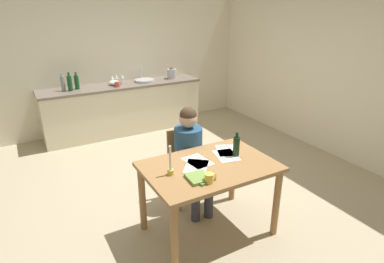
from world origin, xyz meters
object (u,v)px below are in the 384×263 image
(book_cookery, at_px, (202,178))
(sink_unit, at_px, (144,80))
(book_magazine, at_px, (198,178))
(wine_glass_near_sink, at_px, (122,76))
(wine_glass_back_left, at_px, (112,77))
(teacup_on_counter, at_px, (117,84))
(stovetop_kettle, at_px, (172,73))
(wine_bottle_on_table, at_px, (236,146))
(candlestick, at_px, (170,167))
(wine_glass_by_kettle, at_px, (116,77))
(person_seated, at_px, (191,152))
(chair_at_table, at_px, (186,162))
(mixing_bowl, at_px, (114,83))
(bottle_wine_red, at_px, (77,82))
(dining_table, at_px, (209,175))
(bottle_vinegar, at_px, (70,83))
(bottle_oil, at_px, (63,83))
(coffee_mug, at_px, (209,178))

(book_cookery, xyz_separation_m, sink_unit, (0.81, 3.43, 0.13))
(book_magazine, height_order, wine_glass_near_sink, wine_glass_near_sink)
(wine_glass_back_left, relative_size, teacup_on_counter, 1.25)
(stovetop_kettle, height_order, wine_glass_back_left, stovetop_kettle)
(wine_bottle_on_table, distance_m, teacup_on_counter, 3.05)
(wine_bottle_on_table, distance_m, stovetop_kettle, 3.29)
(candlestick, xyz_separation_m, wine_glass_by_kettle, (0.54, 3.36, 0.15))
(person_seated, distance_m, book_cookery, 0.79)
(chair_at_table, relative_size, mixing_bowl, 4.63)
(book_magazine, bearing_deg, mixing_bowl, 89.24)
(book_cookery, xyz_separation_m, bottle_wine_red, (-0.38, 3.45, 0.23))
(dining_table, relative_size, wine_glass_near_sink, 8.23)
(chair_at_table, bearing_deg, dining_table, -98.10)
(book_cookery, relative_size, sink_unit, 0.54)
(book_magazine, xyz_separation_m, bottle_vinegar, (-0.48, 3.37, 0.23))
(candlestick, relative_size, sink_unit, 0.80)
(book_magazine, bearing_deg, wine_glass_by_kettle, 88.00)
(chair_at_table, relative_size, sink_unit, 2.42)
(mixing_bowl, bearing_deg, teacup_on_counter, -86.00)
(mixing_bowl, bearing_deg, wine_glass_near_sink, 35.72)
(wine_glass_back_left, bearing_deg, wine_glass_near_sink, 0.00)
(dining_table, distance_m, sink_unit, 3.29)
(book_cookery, distance_m, stovetop_kettle, 3.70)
(chair_at_table, xyz_separation_m, wine_bottle_on_table, (0.25, -0.63, 0.40))
(teacup_on_counter, bearing_deg, wine_glass_near_sink, 57.98)
(chair_at_table, distance_m, wine_glass_back_left, 2.75)
(mixing_bowl, bearing_deg, bottle_oil, 179.58)
(teacup_on_counter, bearing_deg, coffee_mug, -93.86)
(candlestick, bearing_deg, wine_glass_by_kettle, 80.89)
(coffee_mug, xyz_separation_m, teacup_on_counter, (0.23, 3.35, 0.12))
(wine_bottle_on_table, relative_size, bottle_wine_red, 0.90)
(book_magazine, distance_m, wine_glass_by_kettle, 3.58)
(book_cookery, bearing_deg, chair_at_table, 58.03)
(sink_unit, height_order, wine_glass_by_kettle, sink_unit)
(bottle_wine_red, height_order, wine_glass_back_left, bottle_wine_red)
(sink_unit, distance_m, wine_glass_by_kettle, 0.51)
(wine_glass_by_kettle, bearing_deg, chair_at_table, -90.67)
(person_seated, distance_m, wine_glass_near_sink, 2.87)
(coffee_mug, xyz_separation_m, bottle_oil, (-0.64, 3.52, 0.20))
(sink_unit, relative_size, bottle_wine_red, 1.27)
(dining_table, xyz_separation_m, teacup_on_counter, (0.05, 3.07, 0.28))
(candlestick, relative_size, wine_bottle_on_table, 1.13)
(candlestick, height_order, sink_unit, sink_unit)
(coffee_mug, distance_m, bottle_wine_red, 3.56)
(wine_bottle_on_table, distance_m, wine_glass_by_kettle, 3.34)
(chair_at_table, distance_m, wine_bottle_on_table, 0.79)
(wine_glass_near_sink, bearing_deg, coffee_mug, -96.46)
(dining_table, distance_m, wine_glass_by_kettle, 3.39)
(wine_bottle_on_table, xyz_separation_m, bottle_oil, (-1.16, 3.20, 0.14))
(wine_glass_near_sink, relative_size, wine_glass_back_left, 1.00)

